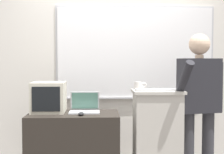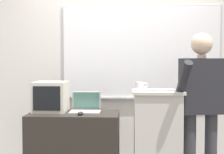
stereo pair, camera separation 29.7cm
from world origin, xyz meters
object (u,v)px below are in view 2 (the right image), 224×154
wireless_keyboard (157,90)px  coffee_mug (140,86)px  lectern_podium (157,138)px  person_presenter (201,98)px  side_desk (75,147)px  crt_monitor (51,97)px  computer_mouse_by_laptop (80,113)px  laptop (86,106)px

wireless_keyboard → coffee_mug: 0.25m
lectern_podium → person_presenter: 0.64m
side_desk → crt_monitor: bearing=164.6°
crt_monitor → lectern_podium: bearing=-7.1°
side_desk → computer_mouse_by_laptop: size_ratio=9.73×
computer_mouse_by_laptop → crt_monitor: (-0.37, 0.22, 0.15)m
lectern_podium → laptop: (-0.78, 0.16, 0.32)m
side_desk → crt_monitor: (-0.28, 0.08, 0.55)m
person_presenter → computer_mouse_by_laptop: 1.29m
lectern_podium → wireless_keyboard: size_ratio=2.24×
side_desk → person_presenter: 1.47m
crt_monitor → coffee_mug: (0.99, -0.01, 0.13)m
wireless_keyboard → coffee_mug: (-0.17, 0.18, 0.03)m
person_presenter → wireless_keyboard: (-0.47, -0.10, 0.09)m
person_presenter → coffee_mug: person_presenter is taller
lectern_podium → computer_mouse_by_laptop: (-0.81, -0.07, 0.27)m
computer_mouse_by_laptop → side_desk: bearing=122.4°
lectern_podium → computer_mouse_by_laptop: 0.85m
wireless_keyboard → computer_mouse_by_laptop: (-0.80, -0.02, -0.25)m
lectern_podium → side_desk: size_ratio=1.05×
person_presenter → computer_mouse_by_laptop: person_presenter is taller
computer_mouse_by_laptop → person_presenter: bearing=5.3°
side_desk → person_presenter: person_presenter is taller
side_desk → wireless_keyboard: 1.11m
lectern_podium → laptop: bearing=168.6°
wireless_keyboard → crt_monitor: 1.19m
person_presenter → computer_mouse_by_laptop: (-1.27, -0.12, -0.16)m
computer_mouse_by_laptop → coffee_mug: bearing=18.2°
person_presenter → laptop: person_presenter is taller
side_desk → laptop: 0.47m
side_desk → laptop: bearing=37.5°
side_desk → crt_monitor: 0.62m
lectern_podium → coffee_mug: coffee_mug is taller
computer_mouse_by_laptop → crt_monitor: 0.45m
lectern_podium → wireless_keyboard: bearing=-100.6°
coffee_mug → side_desk: bearing=-174.9°
crt_monitor → coffee_mug: same height
lectern_podium → crt_monitor: size_ratio=2.87×
person_presenter → crt_monitor: size_ratio=4.56×
laptop → computer_mouse_by_laptop: 0.24m
wireless_keyboard → lectern_podium: bearing=79.4°
lectern_podium → laptop: 0.86m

